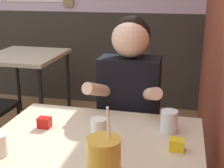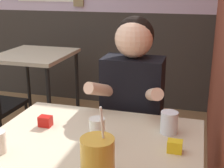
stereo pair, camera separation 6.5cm
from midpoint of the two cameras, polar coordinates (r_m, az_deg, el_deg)
main_table at (r=1.40m, az=-4.86°, el=-13.44°), size 0.93×0.75×0.75m
background_table at (r=3.22m, az=-16.04°, el=3.68°), size 0.69×0.75×0.75m
person_seated at (r=1.84m, az=2.14°, el=-5.92°), size 0.42×0.41×1.24m
cocktail_pitcher at (r=1.07m, az=-3.32°, el=-13.96°), size 0.12×0.12×0.29m
glass_near_pitcher at (r=1.45m, az=9.10°, el=-6.78°), size 0.08×0.08×0.10m
glass_center at (r=1.33m, az=-3.88°, el=-8.60°), size 0.07×0.07×0.11m
condiment_ketchup at (r=1.52m, az=-13.46°, el=-6.89°), size 0.06×0.04×0.05m
condiment_mustard at (r=1.31m, az=10.32°, el=-10.90°), size 0.06×0.04×0.05m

